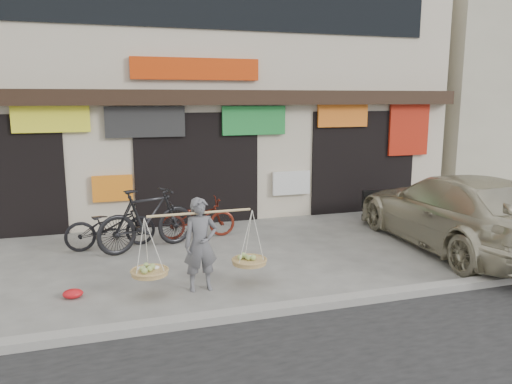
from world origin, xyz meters
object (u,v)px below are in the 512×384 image
object	(u,v)px
bike_1	(147,219)
suv	(456,211)
bike_2	(197,218)
bike_0	(111,225)
street_vendor	(201,248)

from	to	relation	value
bike_1	suv	size ratio (longest dim) A/B	0.39
suv	bike_2	bearing A→B (deg)	-22.08
bike_0	street_vendor	bearing A→B (deg)	-161.89
bike_2	bike_0	bearing A→B (deg)	96.97
street_vendor	bike_0	bearing A→B (deg)	114.03
bike_0	bike_2	world-z (taller)	bike_0
street_vendor	bike_2	size ratio (longest dim) A/B	1.30
street_vendor	bike_1	size ratio (longest dim) A/B	1.03
street_vendor	suv	size ratio (longest dim) A/B	0.41
bike_0	bike_1	xyz separation A→B (m)	(0.71, -0.34, 0.16)
bike_0	bike_1	world-z (taller)	bike_1
bike_0	suv	xyz separation A→B (m)	(6.76, -2.08, 0.29)
street_vendor	bike_2	world-z (taller)	street_vendor
bike_0	suv	bearing A→B (deg)	-114.16
street_vendor	bike_0	xyz separation A→B (m)	(-1.32, 2.80, -0.21)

